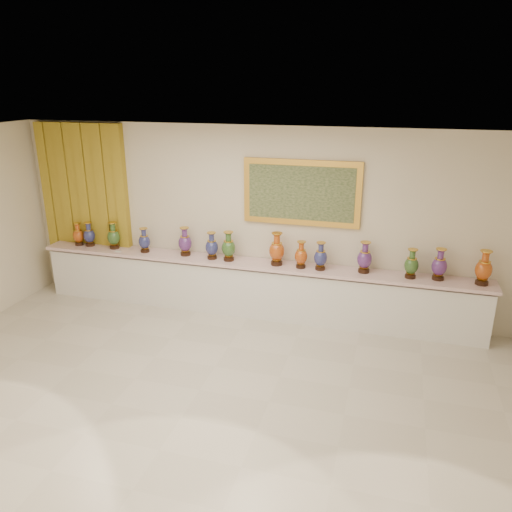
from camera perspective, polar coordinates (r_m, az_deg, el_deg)
The scene contains 18 objects.
ground at distance 6.43m, azimuth -6.46°, elevation -14.97°, with size 8.00×8.00×0.00m, color beige.
room at distance 8.85m, azimuth -15.56°, elevation 5.37°, with size 8.00×8.00×8.00m.
counter at distance 8.11m, azimuth -0.56°, elevation -3.73°, with size 7.28×0.48×0.90m.
vase_0 at distance 9.23m, azimuth -19.64°, elevation 2.26°, with size 0.24×0.24×0.40m.
vase_1 at distance 9.12m, azimuth -18.52°, elevation 2.25°, with size 0.26×0.26×0.42m.
vase_2 at distance 8.85m, azimuth -15.96°, elevation 2.13°, with size 0.24×0.24×0.46m.
vase_3 at distance 8.54m, azimuth -12.64°, elevation 1.65°, with size 0.21×0.21×0.42m.
vase_4 at distance 8.25m, azimuth -8.12°, elevation 1.50°, with size 0.27×0.27×0.47m.
vase_5 at distance 8.04m, azimuth -5.07°, elevation 1.04°, with size 0.27×0.27×0.44m.
vase_6 at distance 7.94m, azimuth -3.15°, elevation 0.96°, with size 0.24×0.24×0.48m.
vase_7 at distance 7.74m, azimuth 2.39°, elevation 0.63°, with size 0.26×0.26×0.52m.
vase_8 at distance 7.65m, azimuth 5.17°, elevation 0.01°, with size 0.22×0.22×0.42m.
vase_9 at distance 7.61m, azimuth 7.40°, elevation -0.16°, with size 0.21×0.21×0.44m.
vase_10 at distance 7.60m, azimuth 12.30°, elevation -0.31°, with size 0.23×0.23×0.48m.
vase_11 at distance 7.57m, azimuth 17.33°, elevation -0.99°, with size 0.27×0.27×0.44m.
vase_12 at distance 7.62m, azimuth 20.22°, elevation -1.06°, with size 0.24×0.24×0.47m.
vase_13 at distance 7.67m, azimuth 24.58°, elevation -1.40°, with size 0.28×0.28×0.50m.
label_card at distance 8.72m, azimuth -15.49°, elevation 0.49°, with size 0.10×0.06×0.00m, color white.
Camera 1 is at (2.11, -4.89, 3.61)m, focal length 35.00 mm.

